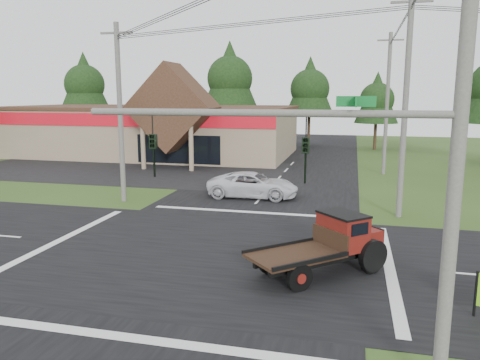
% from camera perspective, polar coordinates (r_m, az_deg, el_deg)
% --- Properties ---
extents(ground, '(120.00, 120.00, 0.00)m').
position_cam_1_polar(ground, '(19.37, -3.63, -8.93)').
color(ground, '#2F4318').
rests_on(ground, ground).
extents(road_ns, '(12.00, 120.00, 0.02)m').
position_cam_1_polar(road_ns, '(19.37, -3.63, -8.90)').
color(road_ns, black).
rests_on(road_ns, ground).
extents(road_ew, '(120.00, 12.00, 0.02)m').
position_cam_1_polar(road_ew, '(19.37, -3.63, -8.89)').
color(road_ew, black).
rests_on(road_ew, ground).
extents(parking_apron, '(28.00, 14.00, 0.02)m').
position_cam_1_polar(parking_apron, '(41.82, -14.33, 1.24)').
color(parking_apron, black).
rests_on(parking_apron, ground).
extents(cvs_building, '(30.40, 18.20, 9.19)m').
position_cam_1_polar(cvs_building, '(51.70, -10.67, 6.15)').
color(cvs_building, gray).
rests_on(cvs_building, ground).
extents(traffic_signal_mast, '(8.12, 0.24, 7.00)m').
position_cam_1_polar(traffic_signal_mast, '(10.15, 15.31, -1.15)').
color(traffic_signal_mast, '#595651').
rests_on(traffic_signal_mast, ground).
extents(utility_pole_nr, '(2.00, 0.30, 11.00)m').
position_cam_1_polar(utility_pole_nr, '(10.19, 25.17, 5.18)').
color(utility_pole_nr, '#595651').
rests_on(utility_pole_nr, ground).
extents(utility_pole_nw, '(2.00, 0.30, 10.50)m').
position_cam_1_polar(utility_pole_nw, '(28.82, -14.41, 8.03)').
color(utility_pole_nw, '#595651').
rests_on(utility_pole_nw, ground).
extents(utility_pole_ne, '(2.00, 0.30, 11.50)m').
position_cam_1_polar(utility_pole_ne, '(25.59, 19.51, 8.64)').
color(utility_pole_ne, '#595651').
rests_on(utility_pole_ne, ground).
extents(utility_pole_n, '(2.00, 0.30, 11.20)m').
position_cam_1_polar(utility_pole_n, '(39.54, 17.49, 8.92)').
color(utility_pole_n, '#595651').
rests_on(utility_pole_n, ground).
extents(tree_row_a, '(6.72, 6.72, 12.12)m').
position_cam_1_polar(tree_row_a, '(67.54, -18.44, 11.22)').
color(tree_row_a, '#332316').
rests_on(tree_row_a, ground).
extents(tree_row_b, '(5.60, 5.60, 10.10)m').
position_cam_1_polar(tree_row_b, '(64.68, -9.75, 10.46)').
color(tree_row_b, '#332316').
rests_on(tree_row_b, ground).
extents(tree_row_c, '(7.28, 7.28, 13.13)m').
position_cam_1_polar(tree_row_c, '(60.51, -1.24, 12.53)').
color(tree_row_c, '#332316').
rests_on(tree_row_c, ground).
extents(tree_row_d, '(6.16, 6.16, 11.11)m').
position_cam_1_polar(tree_row_d, '(59.71, 8.51, 11.16)').
color(tree_row_d, '#332316').
rests_on(tree_row_d, ground).
extents(tree_row_e, '(5.04, 5.04, 9.09)m').
position_cam_1_polar(tree_row_e, '(57.51, 16.36, 9.56)').
color(tree_row_e, '#332316').
rests_on(tree_row_e, ground).
extents(antique_flatbed_truck, '(5.18, 5.02, 2.18)m').
position_cam_1_polar(antique_flatbed_truck, '(17.09, 9.71, -7.85)').
color(antique_flatbed_truck, '#59140C').
rests_on(antique_flatbed_truck, ground).
extents(white_pickup, '(5.71, 2.72, 1.57)m').
position_cam_1_polar(white_pickup, '(29.54, 1.60, -0.60)').
color(white_pickup, silver).
rests_on(white_pickup, ground).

